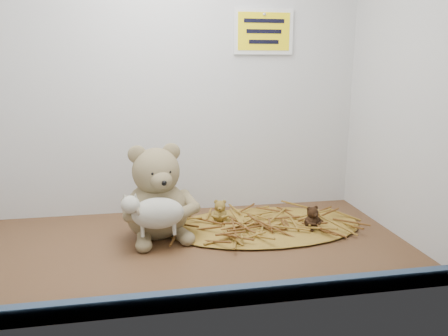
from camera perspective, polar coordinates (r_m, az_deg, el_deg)
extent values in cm
cube|color=#492B19|center=(113.25, -6.34, -10.30)|extent=(120.00, 60.00, 0.40)
cube|color=silver|center=(133.76, -7.81, 13.11)|extent=(120.00, 0.40, 90.00)
cube|color=silver|center=(123.09, 22.85, 12.21)|extent=(0.40, 60.00, 90.00)
cube|color=#364B68|center=(86.76, -4.92, -16.77)|extent=(119.28, 2.20, 3.60)
ellipsoid|color=olive|center=(125.96, 5.36, -7.51)|extent=(55.78, 32.39, 1.08)
cube|color=yellow|center=(138.26, 5.18, 17.33)|extent=(16.00, 1.20, 11.00)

